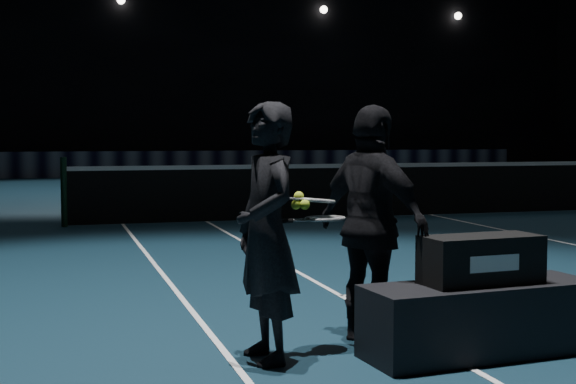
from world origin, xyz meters
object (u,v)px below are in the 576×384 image
at_px(player_b, 373,224).
at_px(racket_upper, 315,200).
at_px(player_bench, 480,319).
at_px(tennis_balls, 300,202).
at_px(racket_lower, 325,219).
at_px(racket_bag, 481,259).
at_px(player_a, 267,232).

height_order(player_b, racket_upper, player_b).
relative_size(player_bench, player_b, 0.95).
height_order(player_bench, tennis_balls, tennis_balls).
height_order(racket_lower, tennis_balls, tennis_balls).
bearing_deg(player_b, tennis_balls, 82.21).
height_order(player_bench, racket_upper, racket_upper).
height_order(player_bench, racket_bag, racket_bag).
xyz_separation_m(player_bench, racket_upper, (-1.00, 0.41, 0.77)).
height_order(player_a, tennis_balls, player_a).
bearing_deg(racket_lower, player_b, -0.00).
height_order(player_b, racket_lower, player_b).
xyz_separation_m(player_a, tennis_balls, (0.24, 0.08, 0.18)).
bearing_deg(player_b, racket_upper, 77.61).
distance_m(player_a, player_b, 0.85).
bearing_deg(racket_lower, racket_upper, 141.34).
height_order(player_b, tennis_balls, player_b).
distance_m(player_bench, racket_bag, 0.39).
bearing_deg(tennis_balls, player_b, 15.56).
distance_m(player_b, racket_upper, 0.49).
bearing_deg(racket_bag, racket_lower, 153.10).
bearing_deg(tennis_balls, racket_lower, 14.57).
relative_size(player_bench, racket_upper, 2.31).
relative_size(player_bench, player_a, 0.95).
height_order(racket_bag, racket_upper, racket_upper).
distance_m(racket_bag, racket_lower, 1.05).
distance_m(racket_bag, tennis_balls, 1.24).
bearing_deg(player_b, player_a, 82.69).
relative_size(racket_lower, tennis_balls, 5.67).
distance_m(racket_lower, racket_upper, 0.14).
bearing_deg(tennis_balls, player_a, -162.83).
bearing_deg(tennis_balls, racket_upper, 29.61).
bearing_deg(player_bench, player_b, 133.75).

